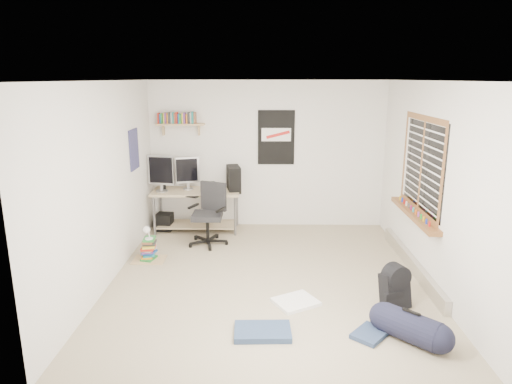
{
  "coord_description": "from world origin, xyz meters",
  "views": [
    {
      "loc": [
        -0.05,
        -5.47,
        2.53
      ],
      "look_at": [
        -0.16,
        0.35,
        1.07
      ],
      "focal_mm": 32.0,
      "sensor_mm": 36.0,
      "label": 1
    }
  ],
  "objects_px": {
    "desk": "(197,209)",
    "backpack": "(395,290)",
    "book_stack": "(149,250)",
    "duffel_bag": "(410,328)",
    "office_chair": "(207,214)"
  },
  "relations": [
    {
      "from": "desk",
      "to": "backpack",
      "type": "distance_m",
      "value": 3.73
    },
    {
      "from": "book_stack",
      "to": "duffel_bag",
      "type": "bearing_deg",
      "value": -32.98
    },
    {
      "from": "office_chair",
      "to": "desk",
      "type": "bearing_deg",
      "value": 134.43
    },
    {
      "from": "office_chair",
      "to": "duffel_bag",
      "type": "bearing_deg",
      "value": -25.79
    },
    {
      "from": "duffel_bag",
      "to": "book_stack",
      "type": "xyz_separation_m",
      "value": [
        -3.08,
        2.0,
        0.01
      ]
    },
    {
      "from": "desk",
      "to": "duffel_bag",
      "type": "height_order",
      "value": "desk"
    },
    {
      "from": "office_chair",
      "to": "backpack",
      "type": "bearing_deg",
      "value": -16.77
    },
    {
      "from": "duffel_bag",
      "to": "book_stack",
      "type": "height_order",
      "value": "duffel_bag"
    },
    {
      "from": "desk",
      "to": "book_stack",
      "type": "xyz_separation_m",
      "value": [
        -0.5,
        -1.34,
        -0.21
      ]
    },
    {
      "from": "desk",
      "to": "office_chair",
      "type": "relative_size",
      "value": 1.51
    },
    {
      "from": "desk",
      "to": "duffel_bag",
      "type": "relative_size",
      "value": 2.48
    },
    {
      "from": "office_chair",
      "to": "duffel_bag",
      "type": "distance_m",
      "value": 3.55
    },
    {
      "from": "office_chair",
      "to": "book_stack",
      "type": "relative_size",
      "value": 2.27
    },
    {
      "from": "office_chair",
      "to": "backpack",
      "type": "relative_size",
      "value": 2.38
    },
    {
      "from": "book_stack",
      "to": "office_chair",
      "type": "bearing_deg",
      "value": 41.05
    }
  ]
}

